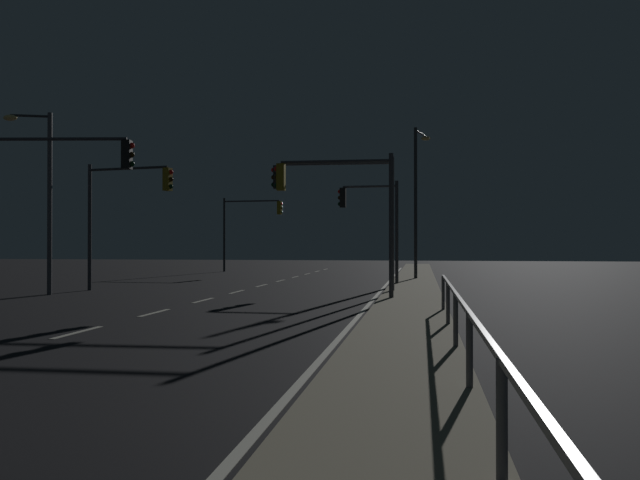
# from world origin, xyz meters

# --- Properties ---
(ground_plane) EXTENTS (112.00, 112.00, 0.00)m
(ground_plane) POSITION_xyz_m (0.00, 17.50, 0.00)
(ground_plane) COLOR black
(ground_plane) RESTS_ON ground
(sidewalk_right) EXTENTS (2.22, 77.00, 0.14)m
(sidewalk_right) POSITION_xyz_m (7.26, 17.50, 0.07)
(sidewalk_right) COLOR gray
(sidewalk_right) RESTS_ON ground
(lane_markings_center) EXTENTS (0.14, 50.00, 0.01)m
(lane_markings_center) POSITION_xyz_m (0.00, 21.00, 0.01)
(lane_markings_center) COLOR silver
(lane_markings_center) RESTS_ON ground
(lane_edge_line) EXTENTS (0.14, 53.00, 0.01)m
(lane_edge_line) POSITION_xyz_m (5.90, 22.50, 0.01)
(lane_edge_line) COLOR silver
(lane_edge_line) RESTS_ON ground
(traffic_light_near_right) EXTENTS (5.01, 0.49, 5.38)m
(traffic_light_near_right) POSITION_xyz_m (4.29, 20.90, 3.99)
(traffic_light_near_right) COLOR #4C4C51
(traffic_light_near_right) RESTS_ON sidewalk_right
(traffic_light_mid_right) EXTENTS (5.02, 0.96, 5.70)m
(traffic_light_mid_right) POSITION_xyz_m (-4.47, 14.67, 4.06)
(traffic_light_mid_right) COLOR #2D3033
(traffic_light_mid_right) RESTS_ON ground
(traffic_light_far_right) EXTENTS (2.92, 0.34, 4.89)m
(traffic_light_far_right) POSITION_xyz_m (5.20, 25.72, 3.54)
(traffic_light_far_right) COLOR #38383D
(traffic_light_far_right) RESTS_ON sidewalk_right
(traffic_light_overhead_east) EXTENTS (4.57, 0.51, 5.42)m
(traffic_light_overhead_east) POSITION_xyz_m (-4.77, 39.59, 3.85)
(traffic_light_overhead_east) COLOR #2D3033
(traffic_light_overhead_east) RESTS_ON ground
(traffic_light_mid_left) EXTENTS (4.24, 0.38, 5.02)m
(traffic_light_mid_left) POSITION_xyz_m (4.71, 17.68, 3.70)
(traffic_light_mid_left) COLOR #38383D
(traffic_light_mid_left) RESTS_ON sidewalk_right
(traffic_light_far_center) EXTENTS (4.13, 0.79, 5.47)m
(traffic_light_far_center) POSITION_xyz_m (-4.85, 20.67, 3.86)
(traffic_light_far_center) COLOR #38383D
(traffic_light_far_center) RESTS_ON ground
(street_lamp_median) EXTENTS (0.94, 2.38, 8.29)m
(street_lamp_median) POSITION_xyz_m (7.41, 30.76, 5.10)
(street_lamp_median) COLOR #2D3033
(street_lamp_median) RESTS_ON sidewalk_right
(street_lamp_far_end) EXTENTS (1.76, 0.75, 7.18)m
(street_lamp_far_end) POSITION_xyz_m (-7.10, 18.27, 4.31)
(street_lamp_far_end) COLOR #4C4C51
(street_lamp_far_end) RESTS_ON ground
(barrier_fence) EXTENTS (0.09, 16.13, 0.98)m
(barrier_fence) POSITION_xyz_m (8.22, 6.02, 0.88)
(barrier_fence) COLOR #59595E
(barrier_fence) RESTS_ON sidewalk_right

